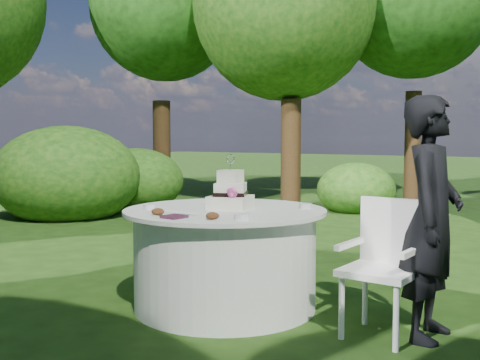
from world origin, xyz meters
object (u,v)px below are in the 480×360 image
cake (231,194)px  guest (431,218)px  chair (385,257)px  napkins (174,217)px  table (225,258)px

cake → guest: bearing=11.1°
guest → chair: bearing=106.5°
napkins → cake: cake is taller
table → cake: size_ratio=3.70×
cake → chair: bearing=7.9°
napkins → chair: size_ratio=0.15×
napkins → table: (-0.06, 0.61, -0.39)m
guest → cake: 1.50m
cake → napkins: bearing=-86.6°
guest → table: 1.58m
guest → chair: guest is taller
napkins → table: napkins is taller
guest → chair: size_ratio=1.75×
guest → cake: bearing=93.0°
napkins → guest: size_ratio=0.09×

